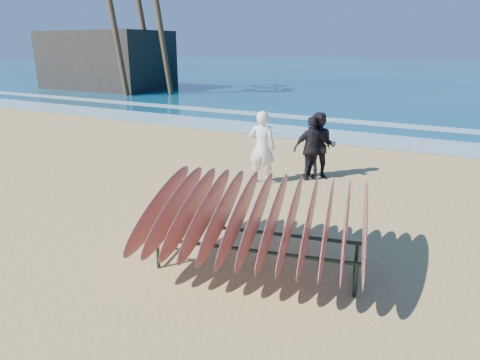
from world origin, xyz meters
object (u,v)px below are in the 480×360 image
at_px(building, 106,60).
at_px(person_dark_a, 320,146).
at_px(person_white, 262,147).
at_px(person_dark_b, 312,149).
at_px(surfboard_rack, 256,217).

bearing_deg(building, person_dark_a, -33.71).
xyz_separation_m(person_white, person_dark_b, (1.00, 0.83, -0.09)).
height_order(person_white, person_dark_a, person_white).
relative_size(surfboard_rack, person_white, 2.01).
relative_size(person_dark_b, building, 0.17).
xyz_separation_m(surfboard_rack, building, (-23.16, 20.04, 1.26)).
relative_size(person_white, building, 0.19).
xyz_separation_m(person_dark_a, building, (-22.43, 14.96, 1.30)).
bearing_deg(building, person_dark_b, -34.25).
distance_m(person_dark_b, building, 27.01).
xyz_separation_m(person_dark_a, person_dark_b, (-0.13, -0.22, -0.04)).
distance_m(surfboard_rack, building, 30.65).
bearing_deg(person_dark_b, surfboard_rack, 59.89).
bearing_deg(person_white, building, -49.98).
relative_size(person_white, person_dark_a, 1.06).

